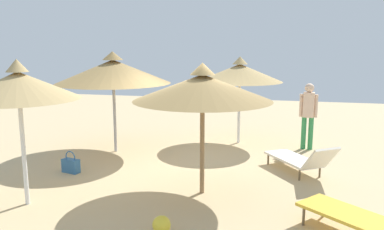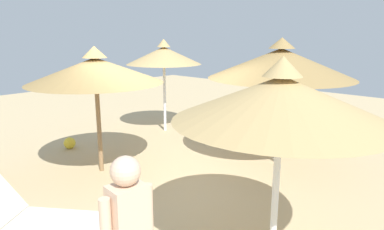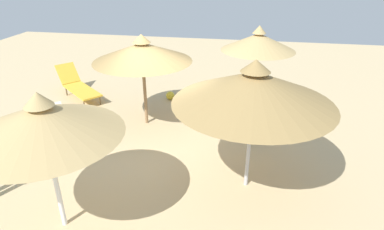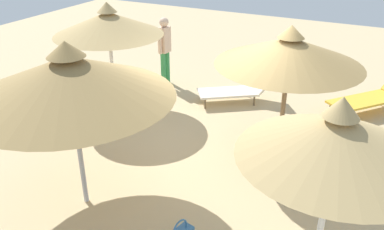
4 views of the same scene
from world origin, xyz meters
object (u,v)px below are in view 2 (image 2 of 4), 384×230
at_px(parasol_umbrella_edge, 281,98).
at_px(parasol_umbrella_near_left, 164,56).
at_px(lounge_chair_front, 44,216).
at_px(parasol_umbrella_back, 281,63).
at_px(parasol_umbrella_far_right, 95,70).
at_px(beach_ball, 70,143).
at_px(handbag, 216,135).

bearing_deg(parasol_umbrella_edge, parasol_umbrella_near_left, 58.96).
bearing_deg(lounge_chair_front, parasol_umbrella_near_left, 30.16).
height_order(parasol_umbrella_back, parasol_umbrella_far_right, parasol_umbrella_back).
xyz_separation_m(parasol_umbrella_far_right, beach_ball, (0.26, 1.75, -1.89)).
height_order(parasol_umbrella_edge, lounge_chair_front, parasol_umbrella_edge).
distance_m(parasol_umbrella_far_right, handbag, 3.64).
bearing_deg(parasol_umbrella_edge, parasol_umbrella_far_right, 86.59).
distance_m(parasol_umbrella_far_right, lounge_chair_front, 2.96).
bearing_deg(handbag, parasol_umbrella_far_right, 170.75).
xyz_separation_m(parasol_umbrella_far_right, lounge_chair_front, (-1.88, -1.55, -1.68)).
height_order(parasol_umbrella_back, lounge_chair_front, parasol_umbrella_back).
distance_m(parasol_umbrella_far_right, parasol_umbrella_edge, 4.03).
distance_m(parasol_umbrella_back, parasol_umbrella_edge, 3.50).
bearing_deg(beach_ball, parasol_umbrella_back, -57.81).
bearing_deg(parasol_umbrella_edge, lounge_chair_front, 123.52).
relative_size(parasol_umbrella_back, handbag, 6.03).
height_order(parasol_umbrella_near_left, lounge_chair_front, parasol_umbrella_near_left).
bearing_deg(parasol_umbrella_far_right, parasol_umbrella_edge, -93.41).
xyz_separation_m(parasol_umbrella_near_left, handbag, (0.15, -1.74, -1.96)).
xyz_separation_m(lounge_chair_front, beach_ball, (2.13, 3.30, -0.21)).
xyz_separation_m(parasol_umbrella_back, parasol_umbrella_near_left, (0.09, 3.59, 0.00)).
bearing_deg(lounge_chair_front, parasol_umbrella_far_right, 39.58).
relative_size(parasol_umbrella_far_right, parasol_umbrella_edge, 1.04).
height_order(parasol_umbrella_back, beach_ball, parasol_umbrella_back).
distance_m(parasol_umbrella_near_left, lounge_chair_front, 5.83).
bearing_deg(beach_ball, handbag, -38.57).
distance_m(handbag, beach_ball, 3.61).
relative_size(parasol_umbrella_back, parasol_umbrella_edge, 1.20).
relative_size(parasol_umbrella_back, beach_ball, 10.63).
xyz_separation_m(parasol_umbrella_edge, handbag, (3.32, 3.52, -1.85)).
relative_size(parasol_umbrella_near_left, beach_ball, 9.22).
distance_m(parasol_umbrella_back, lounge_chair_front, 5.10).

